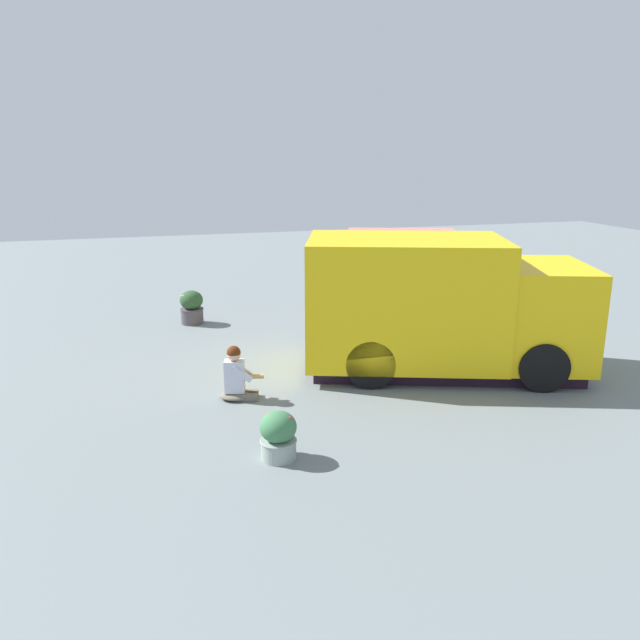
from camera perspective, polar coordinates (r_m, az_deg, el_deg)
name	(u,v)px	position (r m, az deg, el deg)	size (l,w,h in m)	color
ground_plane	(410,349)	(13.34, 8.20, -2.60)	(40.00, 40.00, 0.00)	slate
food_truck	(439,308)	(11.86, 10.77, 1.07)	(5.51, 4.10, 2.50)	yellow
person_customer	(236,377)	(10.58, -7.61, -5.19)	(0.79, 0.56, 0.93)	#6C6554
planter_flowering_near	(192,307)	(15.35, -11.59, 1.17)	(0.56, 0.56, 0.81)	#4E454D
planter_flowering_far	(278,435)	(8.57, -3.81, -10.42)	(0.50, 0.50, 0.68)	#909E95
trash_bin	(433,298)	(15.98, 10.21, 2.02)	(0.53, 0.53, 0.92)	#524653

